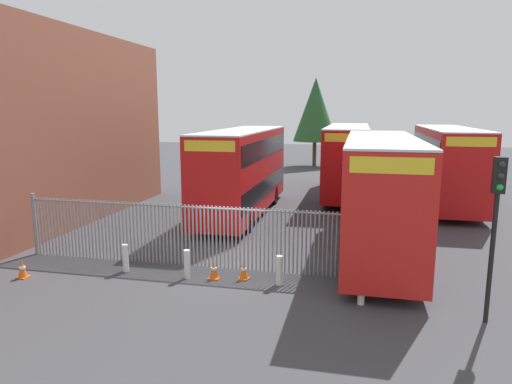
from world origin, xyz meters
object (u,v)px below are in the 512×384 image
(bollard_center_front, at_px, (187,264))
(traffic_light_kerbside, at_px, (496,210))
(traffic_cone_near_kerb, at_px, (214,270))
(double_decker_bus_behind_fence_left, at_px, (243,169))
(traffic_cone_mid_forecourt, at_px, (244,271))
(bollard_far_right, at_px, (361,288))
(traffic_cone_by_gate, at_px, (22,269))
(double_decker_bus_behind_fence_right, at_px, (447,163))
(double_decker_bus_near_gate, at_px, (380,190))
(double_decker_bus_far_back, at_px, (347,158))
(bollard_near_right, at_px, (279,270))
(bollard_near_left, at_px, (125,258))

(bollard_center_front, height_order, traffic_light_kerbside, traffic_light_kerbside)
(traffic_cone_near_kerb, xyz_separation_m, traffic_light_kerbside, (7.83, -1.41, 2.70))
(double_decker_bus_behind_fence_left, xyz_separation_m, traffic_cone_mid_forecourt, (2.33, -9.08, -2.13))
(bollard_far_right, bearing_deg, traffic_cone_by_gate, -178.33)
(double_decker_bus_behind_fence_right, bearing_deg, double_decker_bus_near_gate, -112.34)
(double_decker_bus_far_back, bearing_deg, double_decker_bus_behind_fence_right, -18.29)
(traffic_cone_mid_forecourt, distance_m, traffic_light_kerbside, 7.55)
(double_decker_bus_behind_fence_left, relative_size, traffic_cone_near_kerb, 18.32)
(bollard_far_right, bearing_deg, bollard_center_front, 171.37)
(traffic_cone_by_gate, relative_size, traffic_cone_mid_forecourt, 1.00)
(double_decker_bus_near_gate, height_order, bollard_center_front, double_decker_bus_near_gate)
(double_decker_bus_far_back, relative_size, traffic_cone_by_gate, 18.32)
(double_decker_bus_near_gate, bearing_deg, bollard_near_right, -126.28)
(double_decker_bus_near_gate, relative_size, traffic_cone_by_gate, 18.32)
(traffic_light_kerbside, bearing_deg, bollard_near_left, 172.75)
(double_decker_bus_far_back, xyz_separation_m, bollard_near_left, (-6.88, -16.02, -1.95))
(double_decker_bus_far_back, relative_size, bollard_near_left, 11.38)
(bollard_near_right, bearing_deg, double_decker_bus_near_gate, 53.72)
(double_decker_bus_behind_fence_left, height_order, bollard_near_right, double_decker_bus_behind_fence_left)
(double_decker_bus_behind_fence_right, bearing_deg, traffic_cone_mid_forecourt, -121.06)
(bollard_near_left, relative_size, bollard_center_front, 1.00)
(traffic_cone_by_gate, height_order, traffic_light_kerbside, traffic_light_kerbside)
(double_decker_bus_behind_fence_left, relative_size, traffic_cone_by_gate, 18.32)
(double_decker_bus_behind_fence_right, relative_size, traffic_cone_near_kerb, 18.32)
(double_decker_bus_behind_fence_left, height_order, bollard_center_front, double_decker_bus_behind_fence_left)
(double_decker_bus_far_back, height_order, traffic_cone_by_gate, double_decker_bus_far_back)
(bollard_far_right, relative_size, traffic_light_kerbside, 0.22)
(bollard_near_right, height_order, bollard_far_right, same)
(traffic_cone_by_gate, xyz_separation_m, traffic_cone_mid_forecourt, (7.10, 1.46, 0.00))
(traffic_cone_mid_forecourt, xyz_separation_m, traffic_cone_near_kerb, (-0.96, -0.16, 0.00))
(double_decker_bus_far_back, height_order, bollard_near_left, double_decker_bus_far_back)
(bollard_center_front, xyz_separation_m, bollard_far_right, (5.55, -0.84, 0.00))
(double_decker_bus_far_back, bearing_deg, bollard_near_right, -95.61)
(double_decker_bus_behind_fence_right, height_order, bollard_far_right, double_decker_bus_behind_fence_right)
(double_decker_bus_near_gate, distance_m, bollard_near_left, 9.60)
(double_decker_bus_behind_fence_right, relative_size, traffic_cone_by_gate, 18.32)
(traffic_cone_near_kerb, height_order, traffic_light_kerbside, traffic_light_kerbside)
(double_decker_bus_near_gate, xyz_separation_m, traffic_cone_by_gate, (-11.42, -5.47, -2.13))
(double_decker_bus_behind_fence_left, bearing_deg, double_decker_bus_far_back, 52.88)
(bollard_near_left, distance_m, traffic_cone_by_gate, 3.27)
(traffic_cone_by_gate, bearing_deg, double_decker_bus_near_gate, 25.60)
(double_decker_bus_behind_fence_right, distance_m, traffic_cone_near_kerb, 17.11)
(bollard_near_right, distance_m, bollard_far_right, 2.67)
(bollard_center_front, height_order, traffic_cone_near_kerb, bollard_center_front)
(bollard_far_right, relative_size, traffic_cone_mid_forecourt, 1.61)
(double_decker_bus_far_back, bearing_deg, traffic_cone_mid_forecourt, -99.99)
(bollard_near_left, xyz_separation_m, traffic_cone_near_kerb, (3.14, 0.01, -0.19))
(traffic_light_kerbside, bearing_deg, traffic_cone_near_kerb, 169.82)
(bollard_near_left, bearing_deg, bollard_near_right, -0.59)
(double_decker_bus_behind_fence_left, bearing_deg, traffic_light_kerbside, -49.19)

